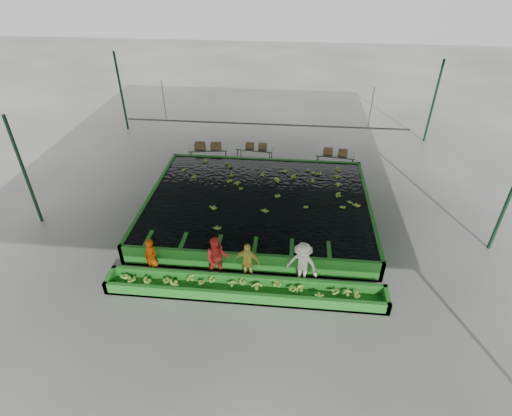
# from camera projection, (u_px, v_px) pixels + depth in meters

# --- Properties ---
(ground) EXTENTS (80.00, 80.00, 0.00)m
(ground) POSITION_uv_depth(u_px,v_px,m) (255.00, 234.00, 17.27)
(ground) COLOR gray
(ground) RESTS_ON ground
(shed_roof) EXTENTS (20.00, 22.00, 0.04)m
(shed_roof) POSITION_uv_depth(u_px,v_px,m) (255.00, 124.00, 14.48)
(shed_roof) COLOR gray
(shed_roof) RESTS_ON shed_posts
(shed_posts) EXTENTS (20.00, 22.00, 5.00)m
(shed_posts) POSITION_uv_depth(u_px,v_px,m) (255.00, 184.00, 15.88)
(shed_posts) COLOR #11321D
(shed_posts) RESTS_ON ground
(flotation_tank) EXTENTS (10.00, 8.00, 0.90)m
(flotation_tank) POSITION_uv_depth(u_px,v_px,m) (258.00, 206.00, 18.26)
(flotation_tank) COLOR #227B21
(flotation_tank) RESTS_ON ground
(tank_water) EXTENTS (9.70, 7.70, 0.00)m
(tank_water) POSITION_uv_depth(u_px,v_px,m) (258.00, 199.00, 18.03)
(tank_water) COLOR black
(tank_water) RESTS_ON flotation_tank
(sorting_trough) EXTENTS (10.00, 1.00, 0.50)m
(sorting_trough) POSITION_uv_depth(u_px,v_px,m) (245.00, 289.00, 14.15)
(sorting_trough) COLOR #227B21
(sorting_trough) RESTS_ON ground
(cableway_rail) EXTENTS (0.08, 0.08, 14.00)m
(cableway_rail) POSITION_uv_depth(u_px,v_px,m) (265.00, 124.00, 19.73)
(cableway_rail) COLOR #59605B
(cableway_rail) RESTS_ON shed_roof
(rail_hanger_left) EXTENTS (0.04, 0.04, 2.00)m
(rail_hanger_left) POSITION_uv_depth(u_px,v_px,m) (164.00, 101.00, 19.59)
(rail_hanger_left) COLOR #59605B
(rail_hanger_left) RESTS_ON shed_roof
(rail_hanger_right) EXTENTS (0.04, 0.04, 2.00)m
(rail_hanger_right) POSITION_uv_depth(u_px,v_px,m) (371.00, 108.00, 18.76)
(rail_hanger_right) COLOR #59605B
(rail_hanger_right) RESTS_ON shed_roof
(worker_a) EXTENTS (0.65, 0.54, 1.53)m
(worker_a) POSITION_uv_depth(u_px,v_px,m) (151.00, 257.00, 14.82)
(worker_a) COLOR #D24704
(worker_a) RESTS_ON ground
(worker_b) EXTENTS (1.02, 0.87, 1.82)m
(worker_b) POSITION_uv_depth(u_px,v_px,m) (217.00, 258.00, 14.53)
(worker_b) COLOR red
(worker_b) RESTS_ON ground
(worker_c) EXTENTS (1.03, 0.56, 1.66)m
(worker_c) POSITION_uv_depth(u_px,v_px,m) (247.00, 262.00, 14.49)
(worker_c) COLOR #DFD048
(worker_c) RESTS_ON ground
(worker_d) EXTENTS (1.33, 1.05, 1.81)m
(worker_d) POSITION_uv_depth(u_px,v_px,m) (302.00, 264.00, 14.28)
(worker_d) COLOR white
(worker_d) RESTS_ON ground
(packing_table_left) EXTENTS (2.27, 1.21, 0.98)m
(packing_table_left) POSITION_uv_depth(u_px,v_px,m) (209.00, 156.00, 22.46)
(packing_table_left) COLOR #59605B
(packing_table_left) RESTS_ON ground
(packing_table_mid) EXTENTS (2.09, 1.02, 0.91)m
(packing_table_mid) POSITION_uv_depth(u_px,v_px,m) (255.00, 155.00, 22.60)
(packing_table_mid) COLOR #59605B
(packing_table_mid) RESTS_ON ground
(packing_table_right) EXTENTS (2.16, 1.07, 0.95)m
(packing_table_right) POSITION_uv_depth(u_px,v_px,m) (335.00, 162.00, 21.87)
(packing_table_right) COLOR #59605B
(packing_table_right) RESTS_ON ground
(box_stack_left) EXTENTS (1.45, 0.46, 0.31)m
(box_stack_left) POSITION_uv_depth(u_px,v_px,m) (208.00, 148.00, 22.13)
(box_stack_left) COLOR brown
(box_stack_left) RESTS_ON packing_table_left
(box_stack_mid) EXTENTS (1.19, 0.36, 0.25)m
(box_stack_mid) POSITION_uv_depth(u_px,v_px,m) (256.00, 148.00, 22.32)
(box_stack_mid) COLOR brown
(box_stack_mid) RESTS_ON packing_table_mid
(box_stack_right) EXTENTS (1.31, 0.53, 0.27)m
(box_stack_right) POSITION_uv_depth(u_px,v_px,m) (335.00, 154.00, 21.60)
(box_stack_right) COLOR brown
(box_stack_right) RESTS_ON packing_table_right
(floating_bananas) EXTENTS (8.66, 5.91, 0.12)m
(floating_bananas) POSITION_uv_depth(u_px,v_px,m) (260.00, 189.00, 18.69)
(floating_bananas) COLOR #7EB433
(floating_bananas) RESTS_ON tank_water
(trough_bananas) EXTENTS (9.08, 0.61, 0.12)m
(trough_bananas) POSITION_uv_depth(u_px,v_px,m) (244.00, 286.00, 14.07)
(trough_bananas) COLOR #7EB433
(trough_bananas) RESTS_ON sorting_trough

